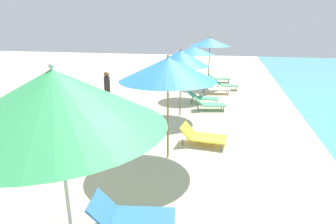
# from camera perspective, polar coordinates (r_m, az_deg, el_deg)

# --- Properties ---
(umbrella_third) EXTENTS (2.60, 2.60, 2.90)m
(umbrella_third) POSITION_cam_1_polar(r_m,az_deg,el_deg) (3.39, -22.53, 2.53)
(umbrella_third) COLOR silver
(umbrella_third) RESTS_ON ground
(lounger_third_shoreside) EXTENTS (1.49, 0.88, 0.57)m
(lounger_third_shoreside) POSITION_cam_1_polar(r_m,az_deg,el_deg) (4.95, -7.80, -20.72)
(lounger_third_shoreside) COLOR blue
(lounger_third_shoreside) RESTS_ON ground
(umbrella_fourth) EXTENTS (2.41, 2.41, 2.68)m
(umbrella_fourth) POSITION_cam_1_polar(r_m,az_deg,el_deg) (6.67, -0.03, 8.92)
(umbrella_fourth) COLOR olive
(umbrella_fourth) RESTS_ON ground
(lounger_fourth_shoreside) EXTENTS (1.36, 0.78, 0.55)m
(lounger_fourth_shoreside) POSITION_cam_1_polar(r_m,az_deg,el_deg) (8.12, 7.14, -4.95)
(lounger_fourth_shoreside) COLOR yellow
(lounger_fourth_shoreside) RESTS_ON ground
(umbrella_fifth) EXTENTS (2.15, 2.15, 2.57)m
(umbrella_fifth) POSITION_cam_1_polar(r_m,az_deg,el_deg) (10.32, 2.66, 11.13)
(umbrella_fifth) COLOR olive
(umbrella_fifth) RESTS_ON ground
(lounger_fifth_shoreside) EXTENTS (1.37, 0.83, 0.52)m
(lounger_fifth_shoreside) POSITION_cam_1_polar(r_m,az_deg,el_deg) (11.56, 8.62, 1.73)
(lounger_fifth_shoreside) COLOR #4CA572
(lounger_fifth_shoreside) RESTS_ON ground
(umbrella_sixth) EXTENTS (2.01, 2.01, 2.52)m
(umbrella_sixth) POSITION_cam_1_polar(r_m,az_deg,el_deg) (13.42, 5.36, 12.63)
(umbrella_sixth) COLOR silver
(umbrella_sixth) RESTS_ON ground
(lounger_sixth_shoreside) EXTENTS (1.51, 0.89, 0.65)m
(lounger_sixth_shoreside) POSITION_cam_1_polar(r_m,az_deg,el_deg) (14.57, 9.78, 4.98)
(lounger_sixth_shoreside) COLOR white
(lounger_sixth_shoreside) RESTS_ON ground
(lounger_sixth_inland) EXTENTS (1.40, 0.69, 0.53)m
(lounger_sixth_inland) POSITION_cam_1_polar(r_m,az_deg,el_deg) (12.55, 7.32, 3.07)
(lounger_sixth_inland) COLOR #4CA572
(lounger_sixth_inland) RESTS_ON ground
(umbrella_farthest) EXTENTS (2.42, 2.42, 2.83)m
(umbrella_farthest) POSITION_cam_1_polar(r_m,az_deg,el_deg) (16.63, 8.74, 14.22)
(umbrella_farthest) COLOR #4C4C51
(umbrella_farthest) RESTS_ON ground
(lounger_farthest_shoreside) EXTENTS (1.48, 0.69, 0.55)m
(lounger_farthest_shoreside) POSITION_cam_1_polar(r_m,az_deg,el_deg) (17.84, 10.50, 7.02)
(lounger_farthest_shoreside) COLOR #4CA572
(lounger_farthest_shoreside) RESTS_ON ground
(lounger_farthest_inland) EXTENTS (1.29, 0.56, 0.51)m
(lounger_farthest_inland) POSITION_cam_1_polar(r_m,az_deg,el_deg) (15.71, 12.04, 5.59)
(lounger_farthest_inland) COLOR #4CA572
(lounger_farthest_inland) RESTS_ON ground
(person_walking_near) EXTENTS (0.42, 0.40, 1.62)m
(person_walking_near) POSITION_cam_1_polar(r_m,az_deg,el_deg) (9.58, -20.91, 2.03)
(person_walking_near) COLOR #3F9972
(person_walking_near) RESTS_ON ground
(person_walking_mid) EXTENTS (0.34, 0.42, 1.64)m
(person_walking_mid) POSITION_cam_1_polar(r_m,az_deg,el_deg) (11.38, -12.57, 5.02)
(person_walking_mid) COLOR #262628
(person_walking_mid) RESTS_ON ground
(beach_ball) EXTENTS (0.30, 0.30, 0.30)m
(beach_ball) POSITION_cam_1_polar(r_m,az_deg,el_deg) (11.50, -6.66, 1.12)
(beach_ball) COLOR white
(beach_ball) RESTS_ON ground
(cooler_box) EXTENTS (0.40, 0.49, 0.39)m
(cooler_box) POSITION_cam_1_polar(r_m,az_deg,el_deg) (7.62, -15.70, -7.45)
(cooler_box) COLOR red
(cooler_box) RESTS_ON ground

